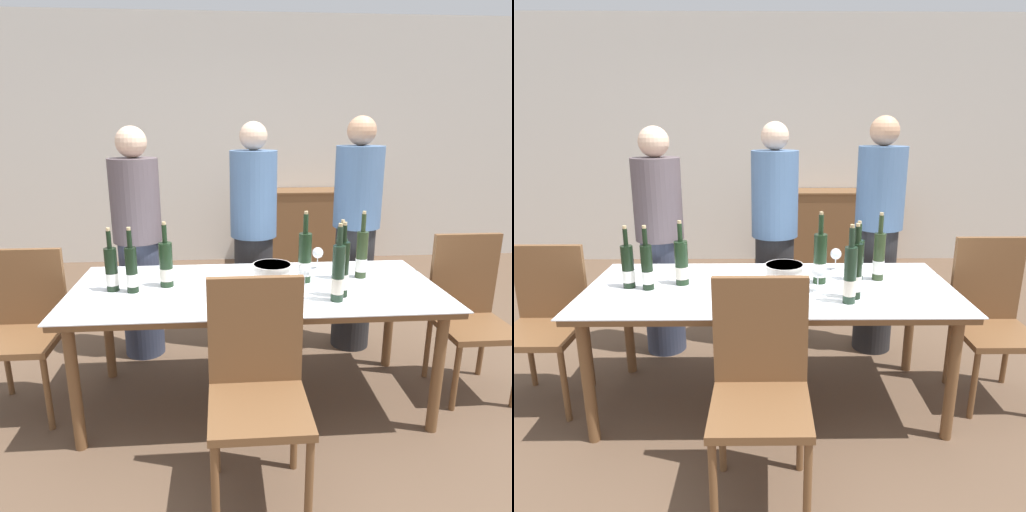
% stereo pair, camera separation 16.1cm
% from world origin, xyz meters
% --- Properties ---
extents(ground_plane, '(12.00, 12.00, 0.00)m').
position_xyz_m(ground_plane, '(0.00, 0.00, 0.00)').
color(ground_plane, brown).
extents(back_wall, '(8.00, 0.10, 2.80)m').
position_xyz_m(back_wall, '(0.00, 3.11, 1.40)').
color(back_wall, silver).
rests_on(back_wall, ground_plane).
extents(sideboard_cabinet, '(1.27, 0.46, 0.89)m').
position_xyz_m(sideboard_cabinet, '(0.83, 2.82, 0.44)').
color(sideboard_cabinet, brown).
rests_on(sideboard_cabinet, ground_plane).
extents(dining_table, '(2.05, 0.90, 0.73)m').
position_xyz_m(dining_table, '(0.00, 0.00, 0.67)').
color(dining_table, brown).
rests_on(dining_table, ground_plane).
extents(ice_bucket, '(0.21, 0.21, 0.18)m').
position_xyz_m(ice_bucket, '(0.07, -0.14, 0.82)').
color(ice_bucket, white).
rests_on(ice_bucket, dining_table).
extents(wine_bottle_0, '(0.08, 0.08, 0.37)m').
position_xyz_m(wine_bottle_0, '(-0.50, 0.05, 0.85)').
color(wine_bottle_0, black).
rests_on(wine_bottle_0, dining_table).
extents(wine_bottle_1, '(0.08, 0.08, 0.42)m').
position_xyz_m(wine_bottle_1, '(0.29, 0.07, 0.87)').
color(wine_bottle_1, black).
rests_on(wine_bottle_1, dining_table).
extents(wine_bottle_2, '(0.07, 0.07, 0.41)m').
position_xyz_m(wine_bottle_2, '(0.40, -0.24, 0.87)').
color(wine_bottle_2, '#1E3323').
rests_on(wine_bottle_2, dining_table).
extents(wine_bottle_3, '(0.07, 0.07, 0.35)m').
position_xyz_m(wine_bottle_3, '(-0.79, -0.00, 0.85)').
color(wine_bottle_3, black).
rests_on(wine_bottle_3, dining_table).
extents(wine_bottle_4, '(0.06, 0.06, 0.36)m').
position_xyz_m(wine_bottle_4, '(-0.67, -0.03, 0.85)').
color(wine_bottle_4, black).
rests_on(wine_bottle_4, dining_table).
extents(wine_bottle_5, '(0.07, 0.07, 0.40)m').
position_xyz_m(wine_bottle_5, '(0.44, -0.18, 0.87)').
color(wine_bottle_5, black).
rests_on(wine_bottle_5, dining_table).
extents(wine_bottle_6, '(0.07, 0.07, 0.35)m').
position_xyz_m(wine_bottle_6, '(0.51, 0.11, 0.85)').
color(wine_bottle_6, black).
rests_on(wine_bottle_6, dining_table).
extents(wine_bottle_7, '(0.07, 0.07, 0.40)m').
position_xyz_m(wine_bottle_7, '(0.64, 0.12, 0.87)').
color(wine_bottle_7, '#28381E').
rests_on(wine_bottle_7, dining_table).
extents(wine_glass_0, '(0.08, 0.08, 0.15)m').
position_xyz_m(wine_glass_0, '(0.16, -0.30, 0.83)').
color(wine_glass_0, white).
rests_on(wine_glass_0, dining_table).
extents(wine_glass_1, '(0.07, 0.07, 0.14)m').
position_xyz_m(wine_glass_1, '(0.41, 0.31, 0.83)').
color(wine_glass_1, white).
rests_on(wine_glass_1, dining_table).
extents(wine_glass_2, '(0.08, 0.08, 0.16)m').
position_xyz_m(wine_glass_2, '(-0.08, -0.30, 0.84)').
color(wine_glass_2, white).
rests_on(wine_glass_2, dining_table).
extents(wine_glass_3, '(0.07, 0.07, 0.15)m').
position_xyz_m(wine_glass_3, '(0.26, -0.08, 0.84)').
color(wine_glass_3, white).
rests_on(wine_glass_3, dining_table).
extents(chair_right_end, '(0.42, 0.42, 0.97)m').
position_xyz_m(chair_right_end, '(1.32, 0.09, 0.54)').
color(chair_right_end, brown).
rests_on(chair_right_end, ground_plane).
extents(chair_left_end, '(0.42, 0.42, 0.93)m').
position_xyz_m(chair_left_end, '(-1.32, 0.09, 0.53)').
color(chair_left_end, brown).
rests_on(chair_left_end, ground_plane).
extents(chair_near_front, '(0.42, 0.42, 0.98)m').
position_xyz_m(chair_near_front, '(-0.05, -0.67, 0.56)').
color(chair_near_front, brown).
rests_on(chair_near_front, ground_plane).
extents(person_host, '(0.33, 0.33, 1.60)m').
position_xyz_m(person_host, '(-0.76, 0.68, 0.80)').
color(person_host, '#383F56').
rests_on(person_host, ground_plane).
extents(person_guest_left, '(0.33, 0.33, 1.63)m').
position_xyz_m(person_guest_left, '(0.04, 0.77, 0.82)').
color(person_guest_left, '#262628').
rests_on(person_guest_left, ground_plane).
extents(person_guest_right, '(0.33, 0.33, 1.67)m').
position_xyz_m(person_guest_right, '(0.77, 0.69, 0.84)').
color(person_guest_right, '#262628').
rests_on(person_guest_right, ground_plane).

